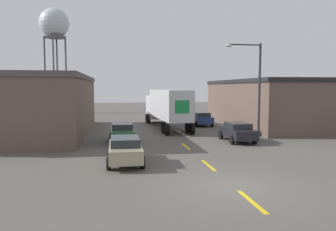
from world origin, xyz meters
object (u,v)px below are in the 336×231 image
(street_lamp, at_px, (255,83))
(parked_car_right_far, at_px, (201,118))
(parked_car_left_far, at_px, (122,132))
(parked_car_left_near, at_px, (125,149))
(water_tower, at_px, (54,25))
(semi_truck, at_px, (166,105))
(parked_car_right_mid, at_px, (237,131))

(street_lamp, bearing_deg, parked_car_right_far, 100.59)
(parked_car_left_far, bearing_deg, parked_car_right_far, 48.22)
(parked_car_right_far, relative_size, parked_car_left_near, 1.00)
(parked_car_right_far, xyz_separation_m, water_tower, (-19.21, 21.90, 13.66))
(semi_truck, bearing_deg, parked_car_left_far, -122.60)
(parked_car_right_far, bearing_deg, parked_car_left_far, -131.78)
(semi_truck, height_order, parked_car_right_mid, semi_truck)
(parked_car_left_far, xyz_separation_m, street_lamp, (10.77, 0.03, 3.80))
(parked_car_left_far, xyz_separation_m, water_tower, (-10.31, 31.87, 13.66))
(semi_truck, bearing_deg, street_lamp, -58.94)
(parked_car_left_near, bearing_deg, water_tower, 104.77)
(semi_truck, relative_size, parked_car_right_mid, 3.07)
(semi_truck, distance_m, parked_car_left_far, 10.01)
(parked_car_right_far, height_order, parked_car_left_near, same)
(semi_truck, relative_size, parked_car_right_far, 3.07)
(semi_truck, distance_m, parked_car_right_mid, 10.63)
(semi_truck, distance_m, parked_car_right_far, 4.61)
(semi_truck, relative_size, parked_car_left_far, 3.07)
(parked_car_right_far, bearing_deg, street_lamp, -79.41)
(semi_truck, bearing_deg, parked_car_left_near, -110.45)
(parked_car_right_mid, bearing_deg, street_lamp, 29.06)
(parked_car_right_mid, distance_m, parked_car_right_far, 10.98)
(parked_car_left_far, relative_size, street_lamp, 0.55)
(parked_car_right_mid, relative_size, water_tower, 0.25)
(semi_truck, bearing_deg, parked_car_right_far, 13.92)
(parked_car_left_near, bearing_deg, street_lamp, 33.96)
(parked_car_right_mid, height_order, street_lamp, street_lamp)
(parked_car_left_near, distance_m, street_lamp, 13.53)
(parked_car_left_near, relative_size, water_tower, 0.25)
(parked_car_left_far, bearing_deg, semi_truck, 61.11)
(parked_car_left_far, height_order, parked_car_left_near, same)
(parked_car_right_mid, height_order, parked_car_left_far, same)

